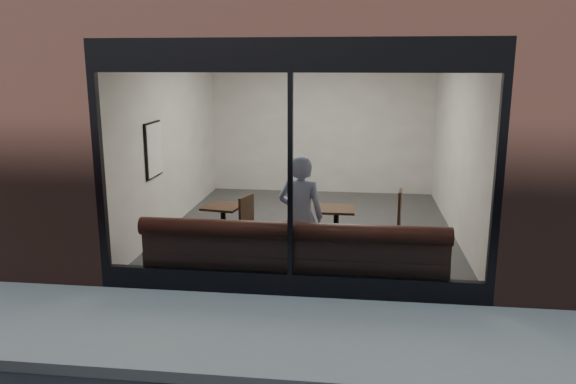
# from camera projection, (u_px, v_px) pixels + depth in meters

# --- Properties ---
(ground) EXTENTS (120.00, 120.00, 0.00)m
(ground) POSITION_uv_depth(u_px,v_px,m) (264.00, 384.00, 5.21)
(ground) COLOR black
(ground) RESTS_ON ground
(sidewalk_near) EXTENTS (40.00, 2.00, 0.01)m
(sidewalk_near) POSITION_uv_depth(u_px,v_px,m) (279.00, 333.00, 6.17)
(sidewalk_near) COLOR gray
(sidewalk_near) RESTS_ON ground
(kerb_near) EXTENTS (40.00, 0.10, 0.12)m
(kerb_near) POSITION_uv_depth(u_px,v_px,m) (263.00, 381.00, 5.15)
(kerb_near) COLOR gray
(kerb_near) RESTS_ON ground
(host_building_pier_left) EXTENTS (2.50, 12.00, 3.20)m
(host_building_pier_left) POSITION_uv_depth(u_px,v_px,m) (161.00, 121.00, 13.04)
(host_building_pier_left) COLOR brown
(host_building_pier_left) RESTS_ON ground
(host_building_pier_right) EXTENTS (2.50, 12.00, 3.20)m
(host_building_pier_right) POSITION_uv_depth(u_px,v_px,m) (495.00, 125.00, 12.13)
(host_building_pier_right) COLOR brown
(host_building_pier_right) RESTS_ON ground
(host_building_backfill) EXTENTS (5.00, 6.00, 3.20)m
(host_building_backfill) POSITION_uv_depth(u_px,v_px,m) (329.00, 112.00, 15.49)
(host_building_backfill) COLOR brown
(host_building_backfill) RESTS_ON ground
(cafe_floor) EXTENTS (6.00, 6.00, 0.00)m
(cafe_floor) POSITION_uv_depth(u_px,v_px,m) (310.00, 228.00, 10.04)
(cafe_floor) COLOR #2D2D30
(cafe_floor) RESTS_ON ground
(cafe_ceiling) EXTENTS (6.00, 6.00, 0.00)m
(cafe_ceiling) POSITION_uv_depth(u_px,v_px,m) (312.00, 46.00, 9.33)
(cafe_ceiling) COLOR white
(cafe_ceiling) RESTS_ON host_building_upper
(cafe_wall_back) EXTENTS (5.00, 0.00, 5.00)m
(cafe_wall_back) POSITION_uv_depth(u_px,v_px,m) (322.00, 123.00, 12.58)
(cafe_wall_back) COLOR beige
(cafe_wall_back) RESTS_ON ground
(cafe_wall_left) EXTENTS (0.00, 6.00, 6.00)m
(cafe_wall_left) POSITION_uv_depth(u_px,v_px,m) (171.00, 138.00, 9.98)
(cafe_wall_left) COLOR beige
(cafe_wall_left) RESTS_ON ground
(cafe_wall_right) EXTENTS (0.00, 6.00, 6.00)m
(cafe_wall_right) POSITION_uv_depth(u_px,v_px,m) (459.00, 143.00, 9.39)
(cafe_wall_right) COLOR beige
(cafe_wall_right) RESTS_ON ground
(storefront_kick) EXTENTS (5.00, 0.10, 0.30)m
(storefront_kick) POSITION_uv_depth(u_px,v_px,m) (290.00, 285.00, 7.16)
(storefront_kick) COLOR black
(storefront_kick) RESTS_ON ground
(storefront_header) EXTENTS (5.00, 0.10, 0.40)m
(storefront_header) POSITION_uv_depth(u_px,v_px,m) (291.00, 55.00, 6.52)
(storefront_header) COLOR black
(storefront_header) RESTS_ON host_building_upper
(storefront_mullion) EXTENTS (0.06, 0.10, 2.50)m
(storefront_mullion) POSITION_uv_depth(u_px,v_px,m) (290.00, 177.00, 6.84)
(storefront_mullion) COLOR black
(storefront_mullion) RESTS_ON storefront_kick
(storefront_glass) EXTENTS (4.80, 0.00, 4.80)m
(storefront_glass) POSITION_uv_depth(u_px,v_px,m) (290.00, 178.00, 6.81)
(storefront_glass) COLOR white
(storefront_glass) RESTS_ON storefront_kick
(banquette) EXTENTS (4.00, 0.55, 0.45)m
(banquette) POSITION_uv_depth(u_px,v_px,m) (294.00, 268.00, 7.53)
(banquette) COLOR black
(banquette) RESTS_ON cafe_floor
(person) EXTENTS (0.65, 0.45, 1.71)m
(person) POSITION_uv_depth(u_px,v_px,m) (301.00, 217.00, 7.67)
(person) COLOR #A5B8E3
(person) RESTS_ON cafe_floor
(cafe_table_left) EXTENTS (0.64, 0.64, 0.04)m
(cafe_table_left) POSITION_uv_depth(u_px,v_px,m) (223.00, 207.00, 8.68)
(cafe_table_left) COLOR black
(cafe_table_left) RESTS_ON cafe_floor
(cafe_table_right) EXTENTS (0.56, 0.56, 0.04)m
(cafe_table_right) POSITION_uv_depth(u_px,v_px,m) (336.00, 209.00, 8.52)
(cafe_table_right) COLOR black
(cafe_table_right) RESTS_ON cafe_floor
(cafe_chair_left) EXTENTS (0.52, 0.52, 0.04)m
(cafe_chair_left) POSITION_uv_depth(u_px,v_px,m) (236.00, 239.00, 8.71)
(cafe_chair_left) COLOR black
(cafe_chair_left) RESTS_ON cafe_floor
(cafe_chair_right) EXTENTS (0.42, 0.42, 0.04)m
(cafe_chair_right) POSITION_uv_depth(u_px,v_px,m) (386.00, 233.00, 9.04)
(cafe_chair_right) COLOR black
(cafe_chair_right) RESTS_ON cafe_floor
(wall_poster) EXTENTS (0.02, 0.63, 0.84)m
(wall_poster) POSITION_uv_depth(u_px,v_px,m) (154.00, 150.00, 9.05)
(wall_poster) COLOR white
(wall_poster) RESTS_ON cafe_wall_left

